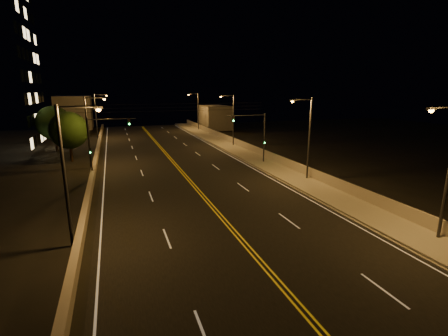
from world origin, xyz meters
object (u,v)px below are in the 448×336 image
object	(u,v)px
traffic_signal_right	(257,133)
traffic_signal_left	(99,140)
streetlight_2	(232,117)
streetlight_4	(69,167)
tree_0	(69,130)
streetlight_5	(90,127)
streetlight_6	(97,113)
streetlight_3	(197,109)
streetlight_0	(447,165)
tree_1	(54,123)
streetlight_1	(307,134)

from	to	relation	value
traffic_signal_right	traffic_signal_left	size ratio (longest dim) A/B	1.00
streetlight_2	traffic_signal_right	xyz separation A→B (m)	(-1.47, -13.42, -0.93)
streetlight_4	traffic_signal_right	distance (m)	26.20
tree_0	streetlight_4	bearing A→B (deg)	-83.70
streetlight_5	streetlight_6	distance (m)	24.97
streetlight_3	streetlight_5	distance (m)	38.47
streetlight_0	tree_1	world-z (taller)	streetlight_0
streetlight_5	streetlight_6	xyz separation A→B (m)	(0.00, 24.97, 0.00)
streetlight_1	streetlight_6	bearing A→B (deg)	118.98
streetlight_2	tree_0	xyz separation A→B (m)	(-24.34, -3.84, -0.81)
streetlight_0	streetlight_2	size ratio (longest dim) A/B	1.00
streetlight_2	streetlight_4	bearing A→B (deg)	-125.18
tree_0	streetlight_5	bearing A→B (deg)	-58.51
streetlight_3	streetlight_4	bearing A→B (deg)	-111.74
streetlight_0	streetlight_3	world-z (taller)	same
streetlight_1	traffic_signal_right	world-z (taller)	streetlight_1
tree_1	streetlight_3	bearing A→B (deg)	33.81
streetlight_1	streetlight_6	world-z (taller)	same
streetlight_4	traffic_signal_right	bearing A→B (deg)	40.37
traffic_signal_left	tree_0	xyz separation A→B (m)	(-3.99, 9.57, 0.12)
streetlight_2	tree_0	bearing A→B (deg)	-171.03
streetlight_0	tree_1	xyz separation A→B (m)	(-27.36, 42.29, -0.58)
tree_1	tree_0	bearing A→B (deg)	-71.18
streetlight_2	tree_0	size ratio (longest dim) A/B	1.29
streetlight_4	tree_0	world-z (taller)	streetlight_4
streetlight_5	traffic_signal_right	distance (m)	20.54
streetlight_5	tree_0	xyz separation A→B (m)	(-2.93, 4.78, -0.81)
streetlight_3	streetlight_4	world-z (taller)	same
streetlight_5	tree_0	distance (m)	5.66
streetlight_4	tree_1	size ratio (longest dim) A/B	1.23
traffic_signal_left	tree_0	size ratio (longest dim) A/B	0.98
streetlight_5	tree_1	world-z (taller)	streetlight_5
streetlight_0	streetlight_1	distance (m)	14.96
tree_1	traffic_signal_right	bearing A→B (deg)	-35.43
tree_0	tree_1	distance (m)	9.35
streetlight_4	traffic_signal_left	bearing A→B (deg)	86.40
streetlight_0	traffic_signal_left	xyz separation A→B (m)	(-20.35, 23.86, -0.93)
streetlight_1	traffic_signal_right	distance (m)	9.07
traffic_signal_left	streetlight_5	bearing A→B (deg)	102.54
streetlight_1	streetlight_6	distance (m)	44.20
streetlight_2	traffic_signal_left	bearing A→B (deg)	-146.61
streetlight_3	streetlight_0	bearing A→B (deg)	-90.00
streetlight_3	tree_1	xyz separation A→B (m)	(-27.36, -18.33, -0.58)
streetlight_6	tree_0	world-z (taller)	streetlight_6
streetlight_2	streetlight_4	xyz separation A→B (m)	(-21.42, -30.38, 0.00)
streetlight_3	traffic_signal_right	size ratio (longest dim) A/B	1.32
streetlight_3	traffic_signal_left	world-z (taller)	streetlight_3
streetlight_3	streetlight_5	bearing A→B (deg)	-123.83
tree_0	traffic_signal_right	bearing A→B (deg)	-22.71
tree_0	tree_1	world-z (taller)	tree_1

